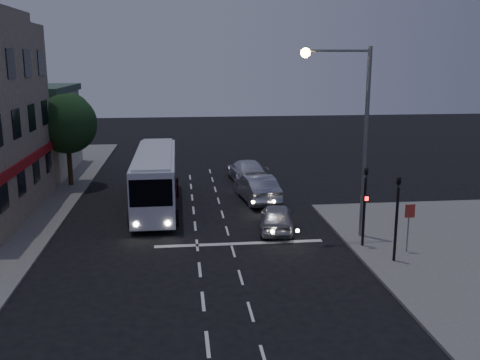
{
  "coord_description": "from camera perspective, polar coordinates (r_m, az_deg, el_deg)",
  "views": [
    {
      "loc": [
        -0.69,
        -21.88,
        8.51
      ],
      "look_at": [
        2.48,
        5.96,
        2.2
      ],
      "focal_mm": 40.0,
      "sensor_mm": 36.0,
      "label": 1
    }
  ],
  "objects": [
    {
      "name": "ground",
      "position": [
        23.48,
        -4.42,
        -8.59
      ],
      "size": [
        120.0,
        120.0,
        0.0
      ],
      "primitive_type": "plane",
      "color": "black"
    },
    {
      "name": "road_markings",
      "position": [
        26.65,
        -1.91,
        -5.92
      ],
      "size": [
        8.0,
        30.55,
        0.01
      ],
      "color": "silver",
      "rests_on": "ground"
    },
    {
      "name": "tour_bus",
      "position": [
        31.54,
        -8.99,
        0.26
      ],
      "size": [
        2.58,
        10.9,
        3.34
      ],
      "rotation": [
        0.0,
        0.0,
        0.0
      ],
      "color": "silver",
      "rests_on": "ground"
    },
    {
      "name": "car_suv",
      "position": [
        27.27,
        3.96,
        -3.99
      ],
      "size": [
        2.37,
        4.32,
        1.39
      ],
      "primitive_type": "imported",
      "rotation": [
        0.0,
        0.0,
        2.96
      ],
      "color": "#ACABB1",
      "rests_on": "ground"
    },
    {
      "name": "car_sedan_a",
      "position": [
        32.81,
        1.81,
        -0.84
      ],
      "size": [
        2.39,
        5.24,
        1.67
      ],
      "primitive_type": "imported",
      "rotation": [
        0.0,
        0.0,
        3.27
      ],
      "color": "#A0A1AC",
      "rests_on": "ground"
    },
    {
      "name": "car_sedan_b",
      "position": [
        38.12,
        0.71,
        1.01
      ],
      "size": [
        2.63,
        5.59,
        1.58
      ],
      "primitive_type": "imported",
      "rotation": [
        0.0,
        0.0,
        3.22
      ],
      "color": "silver",
      "rests_on": "ground"
    },
    {
      "name": "traffic_signal_main",
      "position": [
        24.88,
        13.19,
        -1.82
      ],
      "size": [
        0.25,
        0.35,
        4.1
      ],
      "color": "black",
      "rests_on": "sidewalk_near"
    },
    {
      "name": "traffic_signal_side",
      "position": [
        23.35,
        16.42,
        -2.95
      ],
      "size": [
        0.18,
        0.15,
        4.1
      ],
      "color": "black",
      "rests_on": "sidewalk_near"
    },
    {
      "name": "regulatory_sign",
      "position": [
        24.82,
        17.58,
        -4.09
      ],
      "size": [
        0.45,
        0.12,
        2.2
      ],
      "color": "slate",
      "rests_on": "sidewalk_near"
    },
    {
      "name": "streetlight",
      "position": [
        25.53,
        11.96,
        6.18
      ],
      "size": [
        3.32,
        0.44,
        9.0
      ],
      "color": "slate",
      "rests_on": "sidewalk_near"
    },
    {
      "name": "low_building_north",
      "position": [
        44.09,
        -23.43,
        4.99
      ],
      "size": [
        9.4,
        9.4,
        6.5
      ],
      "color": "beige",
      "rests_on": "sidewalk_far"
    },
    {
      "name": "street_tree",
      "position": [
        37.87,
        -18.01,
        6.0
      ],
      "size": [
        4.0,
        4.0,
        6.2
      ],
      "color": "black",
      "rests_on": "sidewalk_far"
    }
  ]
}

